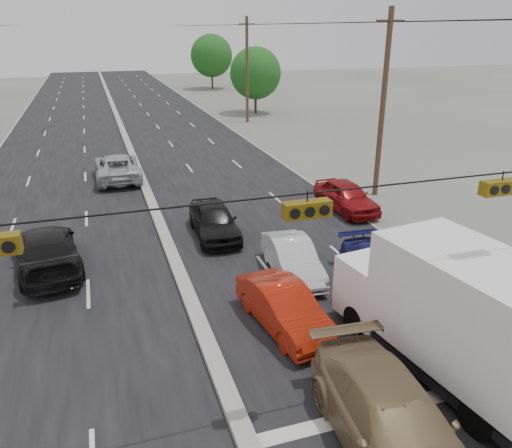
{
  "coord_description": "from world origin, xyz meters",
  "views": [
    {
      "loc": [
        -2.54,
        -8.96,
        8.98
      ],
      "look_at": [
        2.79,
        7.37,
        2.2
      ],
      "focal_mm": 35.0,
      "sensor_mm": 36.0,
      "label": 1
    }
  ],
  "objects_px": {
    "queue_car_e": "(346,196)",
    "oncoming_far": "(117,167)",
    "utility_pole_right_c": "(247,70)",
    "tan_sedan": "(394,425)",
    "box_truck": "(451,311)",
    "red_sedan": "(284,308)",
    "utility_pole_right_b": "(383,104)",
    "queue_car_a": "(214,220)",
    "queue_car_b": "(292,259)",
    "oncoming_near": "(47,250)",
    "tree_right_mid": "(256,73)",
    "queue_car_d": "(383,270)",
    "tree_right_far": "(211,56)"
  },
  "relations": [
    {
      "from": "box_truck",
      "to": "oncoming_near",
      "type": "bearing_deg",
      "value": 129.1
    },
    {
      "from": "queue_car_a",
      "to": "queue_car_e",
      "type": "height_order",
      "value": "queue_car_a"
    },
    {
      "from": "tan_sedan",
      "to": "box_truck",
      "type": "bearing_deg",
      "value": 39.7
    },
    {
      "from": "tree_right_mid",
      "to": "tan_sedan",
      "type": "xyz_separation_m",
      "value": [
        -12.0,
        -46.75,
        -3.5
      ]
    },
    {
      "from": "utility_pole_right_c",
      "to": "queue_car_b",
      "type": "relative_size",
      "value": 2.33
    },
    {
      "from": "tree_right_mid",
      "to": "oncoming_near",
      "type": "xyz_separation_m",
      "value": [
        -19.84,
        -34.44,
        -3.51
      ]
    },
    {
      "from": "tree_right_mid",
      "to": "tan_sedan",
      "type": "bearing_deg",
      "value": -104.4
    },
    {
      "from": "box_truck",
      "to": "utility_pole_right_b",
      "type": "bearing_deg",
      "value": 58.26
    },
    {
      "from": "utility_pole_right_c",
      "to": "tree_right_mid",
      "type": "height_order",
      "value": "utility_pole_right_c"
    },
    {
      "from": "queue_car_b",
      "to": "utility_pole_right_c",
      "type": "bearing_deg",
      "value": 81.01
    },
    {
      "from": "red_sedan",
      "to": "tree_right_far",
      "type": "bearing_deg",
      "value": 70.55
    },
    {
      "from": "queue_car_e",
      "to": "oncoming_far",
      "type": "distance_m",
      "value": 14.59
    },
    {
      "from": "tree_right_mid",
      "to": "box_truck",
      "type": "relative_size",
      "value": 0.94
    },
    {
      "from": "utility_pole_right_c",
      "to": "oncoming_far",
      "type": "height_order",
      "value": "utility_pole_right_c"
    },
    {
      "from": "queue_car_a",
      "to": "queue_car_b",
      "type": "relative_size",
      "value": 1.07
    },
    {
      "from": "tree_right_mid",
      "to": "queue_car_b",
      "type": "height_order",
      "value": "tree_right_mid"
    },
    {
      "from": "red_sedan",
      "to": "utility_pole_right_b",
      "type": "bearing_deg",
      "value": 40.47
    },
    {
      "from": "tree_right_mid",
      "to": "queue_car_a",
      "type": "distance_m",
      "value": 35.76
    },
    {
      "from": "tree_right_mid",
      "to": "queue_car_e",
      "type": "distance_m",
      "value": 32.57
    },
    {
      "from": "queue_car_a",
      "to": "box_truck",
      "type": "bearing_deg",
      "value": -69.65
    },
    {
      "from": "queue_car_e",
      "to": "queue_car_b",
      "type": "bearing_deg",
      "value": -135.38
    },
    {
      "from": "queue_car_a",
      "to": "queue_car_b",
      "type": "xyz_separation_m",
      "value": [
        1.94,
        -4.74,
        -0.08
      ]
    },
    {
      "from": "utility_pole_right_c",
      "to": "tan_sedan",
      "type": "xyz_separation_m",
      "value": [
        -9.5,
        -41.75,
        -4.27
      ]
    },
    {
      "from": "oncoming_near",
      "to": "queue_car_d",
      "type": "bearing_deg",
      "value": 147.75
    },
    {
      "from": "queue_car_a",
      "to": "tree_right_mid",
      "type": "bearing_deg",
      "value": 70.79
    },
    {
      "from": "utility_pole_right_c",
      "to": "queue_car_e",
      "type": "bearing_deg",
      "value": -96.15
    },
    {
      "from": "tree_right_far",
      "to": "queue_car_e",
      "type": "xyz_separation_m",
      "value": [
        -6.4,
        -56.92,
        -4.18
      ]
    },
    {
      "from": "box_truck",
      "to": "oncoming_far",
      "type": "height_order",
      "value": "box_truck"
    },
    {
      "from": "utility_pole_right_b",
      "to": "tree_right_far",
      "type": "distance_m",
      "value": 55.11
    },
    {
      "from": "box_truck",
      "to": "oncoming_near",
      "type": "height_order",
      "value": "box_truck"
    },
    {
      "from": "utility_pole_right_c",
      "to": "tan_sedan",
      "type": "distance_m",
      "value": 43.03
    },
    {
      "from": "queue_car_b",
      "to": "oncoming_near",
      "type": "distance_m",
      "value": 9.66
    },
    {
      "from": "utility_pole_right_b",
      "to": "queue_car_d",
      "type": "bearing_deg",
      "value": -119.28
    },
    {
      "from": "tree_right_far",
      "to": "queue_car_d",
      "type": "distance_m",
      "value": 65.57
    },
    {
      "from": "tree_right_mid",
      "to": "tree_right_far",
      "type": "xyz_separation_m",
      "value": [
        1.0,
        25.0,
        0.62
      ]
    },
    {
      "from": "queue_car_d",
      "to": "queue_car_e",
      "type": "bearing_deg",
      "value": 74.63
    },
    {
      "from": "red_sedan",
      "to": "queue_car_d",
      "type": "height_order",
      "value": "red_sedan"
    },
    {
      "from": "red_sedan",
      "to": "queue_car_e",
      "type": "height_order",
      "value": "queue_car_e"
    },
    {
      "from": "queue_car_a",
      "to": "oncoming_near",
      "type": "height_order",
      "value": "oncoming_near"
    },
    {
      "from": "queue_car_a",
      "to": "oncoming_near",
      "type": "bearing_deg",
      "value": -168.25
    },
    {
      "from": "queue_car_d",
      "to": "oncoming_near",
      "type": "relative_size",
      "value": 0.83
    },
    {
      "from": "tan_sedan",
      "to": "oncoming_far",
      "type": "height_order",
      "value": "tan_sedan"
    },
    {
      "from": "tan_sedan",
      "to": "red_sedan",
      "type": "relative_size",
      "value": 1.34
    },
    {
      "from": "box_truck",
      "to": "queue_car_b",
      "type": "bearing_deg",
      "value": 97.87
    },
    {
      "from": "queue_car_b",
      "to": "queue_car_e",
      "type": "height_order",
      "value": "queue_car_e"
    },
    {
      "from": "utility_pole_right_c",
      "to": "queue_car_a",
      "type": "height_order",
      "value": "utility_pole_right_c"
    },
    {
      "from": "utility_pole_right_c",
      "to": "red_sedan",
      "type": "xyz_separation_m",
      "value": [
        -9.94,
        -36.21,
        -4.4
      ]
    },
    {
      "from": "red_sedan",
      "to": "queue_car_d",
      "type": "distance_m",
      "value": 4.65
    },
    {
      "from": "tree_right_far",
      "to": "oncoming_near",
      "type": "xyz_separation_m",
      "value": [
        -20.84,
        -59.44,
        -4.13
      ]
    },
    {
      "from": "utility_pole_right_c",
      "to": "queue_car_d",
      "type": "height_order",
      "value": "utility_pole_right_c"
    }
  ]
}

